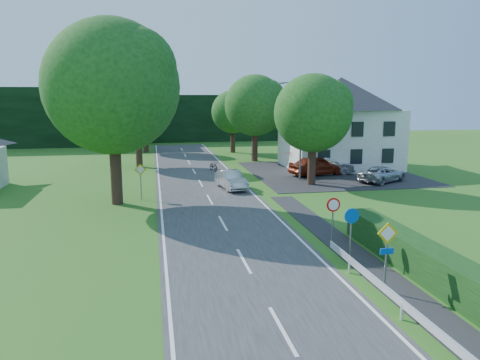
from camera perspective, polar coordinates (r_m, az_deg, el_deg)
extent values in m
cube|color=#313134|center=(27.54, -2.72, -4.22)|extent=(7.00, 80.00, 0.04)
cube|color=#242427|center=(42.95, 10.90, 0.85)|extent=(14.00, 16.00, 0.04)
cube|color=white|center=(27.30, -9.51, -4.43)|extent=(0.12, 80.00, 0.01)
cube|color=white|center=(28.14, 3.87, -3.86)|extent=(0.12, 80.00, 0.01)
cube|color=black|center=(73.42, -1.45, 7.60)|extent=(30.00, 5.00, 7.00)
cube|color=silver|center=(46.11, 11.99, 4.93)|extent=(10.00, 8.00, 5.60)
pyramid|color=#28282E|center=(45.92, 12.19, 10.28)|extent=(10.60, 8.40, 3.00)
cylinder|color=slate|center=(38.39, 7.42, 5.84)|extent=(0.16, 0.16, 8.00)
cylinder|color=slate|center=(38.06, 6.39, 11.70)|extent=(1.70, 0.10, 0.10)
cube|color=slate|center=(37.81, 5.06, 11.66)|extent=(0.50, 0.18, 0.12)
cylinder|color=slate|center=(17.40, 17.35, -9.34)|extent=(0.07, 0.07, 2.40)
cube|color=#DBB60B|center=(17.07, 17.58, -6.21)|extent=(0.78, 0.04, 0.78)
cube|color=white|center=(17.07, 17.58, -6.21)|extent=(0.57, 0.05, 0.57)
cube|color=#0C4BB5|center=(17.26, 17.46, -8.28)|extent=(0.50, 0.04, 0.22)
cylinder|color=slate|center=(19.98, 13.32, -6.89)|extent=(0.07, 0.07, 2.20)
cylinder|color=#0C4BB5|center=(19.70, 13.47, -4.27)|extent=(0.64, 0.04, 0.64)
cylinder|color=slate|center=(21.75, 11.20, -5.40)|extent=(0.07, 0.07, 2.20)
cylinder|color=red|center=(21.49, 11.32, -2.98)|extent=(0.64, 0.04, 0.64)
cylinder|color=white|center=(21.47, 11.34, -2.99)|extent=(0.48, 0.04, 0.48)
cylinder|color=slate|center=(31.97, -11.99, -0.42)|extent=(0.07, 0.07, 2.20)
cube|color=#DBB60B|center=(31.78, -12.05, 1.25)|extent=(0.78, 0.04, 0.78)
cube|color=white|center=(31.78, -12.05, 1.25)|extent=(0.57, 0.05, 0.57)
imported|color=#B7B8BC|center=(34.83, -1.09, 0.04)|extent=(2.05, 4.30, 1.36)
imported|color=black|center=(43.10, -3.23, 1.72)|extent=(1.06, 1.90, 0.94)
imported|color=maroon|center=(41.28, 9.33, 1.75)|extent=(5.35, 3.26, 1.70)
imported|color=#A9A9AD|center=(42.07, 10.60, 1.74)|extent=(4.71, 1.94, 1.52)
imported|color=#B8B7BF|center=(39.38, 16.98, 0.71)|extent=(4.99, 4.11, 1.27)
imported|color=#C43D0F|center=(43.67, 6.20, 2.35)|extent=(2.07, 2.10, 1.79)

